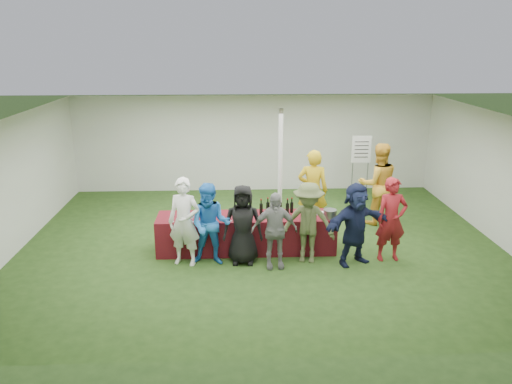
{
  "coord_description": "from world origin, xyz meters",
  "views": [
    {
      "loc": [
        -0.55,
        -9.81,
        4.17
      ],
      "look_at": [
        -0.12,
        -0.32,
        1.25
      ],
      "focal_mm": 35.0,
      "sensor_mm": 36.0,
      "label": 1
    }
  ],
  "objects_px": {
    "customer_4": "(308,223)",
    "customer_5": "(355,224)",
    "serving_table": "(246,233)",
    "staff_back": "(378,184)",
    "customer_3": "(274,230)",
    "customer_6": "(391,220)",
    "dump_bucket": "(330,214)",
    "wine_list_sign": "(361,154)",
    "staff_pourer": "(313,190)",
    "customer_2": "(243,225)",
    "customer_1": "(210,225)",
    "customer_0": "(184,222)"
  },
  "relations": [
    {
      "from": "customer_5",
      "to": "customer_6",
      "type": "relative_size",
      "value": 0.97
    },
    {
      "from": "customer_2",
      "to": "customer_3",
      "type": "height_order",
      "value": "customer_2"
    },
    {
      "from": "serving_table",
      "to": "wine_list_sign",
      "type": "xyz_separation_m",
      "value": [
        3.05,
        2.97,
        0.94
      ]
    },
    {
      "from": "staff_back",
      "to": "customer_3",
      "type": "relative_size",
      "value": 1.29
    },
    {
      "from": "customer_1",
      "to": "customer_4",
      "type": "xyz_separation_m",
      "value": [
        1.87,
        0.02,
        -0.01
      ]
    },
    {
      "from": "serving_table",
      "to": "customer_3",
      "type": "relative_size",
      "value": 2.43
    },
    {
      "from": "customer_3",
      "to": "customer_6",
      "type": "xyz_separation_m",
      "value": [
        2.29,
        0.23,
        0.09
      ]
    },
    {
      "from": "staff_pourer",
      "to": "customer_3",
      "type": "distance_m",
      "value": 2.17
    },
    {
      "from": "dump_bucket",
      "to": "staff_back",
      "type": "bearing_deg",
      "value": 49.47
    },
    {
      "from": "staff_pourer",
      "to": "staff_back",
      "type": "bearing_deg",
      "value": -156.19
    },
    {
      "from": "wine_list_sign",
      "to": "customer_1",
      "type": "distance_m",
      "value": 5.21
    },
    {
      "from": "customer_4",
      "to": "customer_5",
      "type": "xyz_separation_m",
      "value": [
        0.89,
        -0.13,
        0.01
      ]
    },
    {
      "from": "staff_pourer",
      "to": "customer_2",
      "type": "height_order",
      "value": "staff_pourer"
    },
    {
      "from": "serving_table",
      "to": "customer_1",
      "type": "xyz_separation_m",
      "value": [
        -0.69,
        -0.62,
        0.43
      ]
    },
    {
      "from": "wine_list_sign",
      "to": "customer_3",
      "type": "xyz_separation_m",
      "value": [
        -2.55,
        -3.78,
        -0.57
      ]
    },
    {
      "from": "wine_list_sign",
      "to": "customer_0",
      "type": "bearing_deg",
      "value": -139.98
    },
    {
      "from": "customer_3",
      "to": "dump_bucket",
      "type": "bearing_deg",
      "value": 23.85
    },
    {
      "from": "customer_3",
      "to": "serving_table",
      "type": "bearing_deg",
      "value": 118.96
    },
    {
      "from": "customer_0",
      "to": "customer_5",
      "type": "bearing_deg",
      "value": 13.71
    },
    {
      "from": "customer_5",
      "to": "customer_6",
      "type": "height_order",
      "value": "customer_6"
    },
    {
      "from": "dump_bucket",
      "to": "customer_3",
      "type": "height_order",
      "value": "customer_3"
    },
    {
      "from": "serving_table",
      "to": "customer_2",
      "type": "bearing_deg",
      "value": -97.65
    },
    {
      "from": "staff_back",
      "to": "customer_2",
      "type": "distance_m",
      "value": 3.77
    },
    {
      "from": "serving_table",
      "to": "dump_bucket",
      "type": "distance_m",
      "value": 1.74
    },
    {
      "from": "dump_bucket",
      "to": "customer_2",
      "type": "xyz_separation_m",
      "value": [
        -1.74,
        -0.36,
        -0.06
      ]
    },
    {
      "from": "customer_0",
      "to": "customer_2",
      "type": "xyz_separation_m",
      "value": [
        1.11,
        0.01,
        -0.08
      ]
    },
    {
      "from": "serving_table",
      "to": "staff_back",
      "type": "xyz_separation_m",
      "value": [
        3.1,
        1.45,
        0.58
      ]
    },
    {
      "from": "customer_6",
      "to": "customer_3",
      "type": "bearing_deg",
      "value": -178.39
    },
    {
      "from": "customer_2",
      "to": "customer_5",
      "type": "bearing_deg",
      "value": -0.62
    },
    {
      "from": "dump_bucket",
      "to": "customer_5",
      "type": "relative_size",
      "value": 0.16
    },
    {
      "from": "wine_list_sign",
      "to": "staff_pourer",
      "type": "xyz_separation_m",
      "value": [
        -1.53,
        -1.87,
        -0.38
      ]
    },
    {
      "from": "dump_bucket",
      "to": "customer_1",
      "type": "height_order",
      "value": "customer_1"
    },
    {
      "from": "customer_0",
      "to": "customer_2",
      "type": "distance_m",
      "value": 1.11
    },
    {
      "from": "serving_table",
      "to": "customer_4",
      "type": "bearing_deg",
      "value": -26.81
    },
    {
      "from": "customer_1",
      "to": "customer_5",
      "type": "xyz_separation_m",
      "value": [
        2.75,
        -0.1,
        0.0
      ]
    },
    {
      "from": "serving_table",
      "to": "customer_5",
      "type": "bearing_deg",
      "value": -19.26
    },
    {
      "from": "staff_pourer",
      "to": "customer_1",
      "type": "distance_m",
      "value": 2.8
    },
    {
      "from": "dump_bucket",
      "to": "wine_list_sign",
      "type": "height_order",
      "value": "wine_list_sign"
    },
    {
      "from": "staff_back",
      "to": "staff_pourer",
      "type": "bearing_deg",
      "value": 9.65
    },
    {
      "from": "serving_table",
      "to": "customer_4",
      "type": "relative_size",
      "value": 2.25
    },
    {
      "from": "serving_table",
      "to": "customer_1",
      "type": "height_order",
      "value": "customer_1"
    },
    {
      "from": "dump_bucket",
      "to": "wine_list_sign",
      "type": "xyz_separation_m",
      "value": [
        1.39,
        3.19,
        0.48
      ]
    },
    {
      "from": "customer_3",
      "to": "customer_4",
      "type": "relative_size",
      "value": 0.93
    },
    {
      "from": "staff_pourer",
      "to": "customer_2",
      "type": "relative_size",
      "value": 1.19
    },
    {
      "from": "staff_back",
      "to": "customer_0",
      "type": "height_order",
      "value": "staff_back"
    },
    {
      "from": "staff_pourer",
      "to": "dump_bucket",
      "type": "bearing_deg",
      "value": 107.53
    },
    {
      "from": "staff_pourer",
      "to": "customer_0",
      "type": "relative_size",
      "value": 1.09
    },
    {
      "from": "customer_2",
      "to": "customer_3",
      "type": "relative_size",
      "value": 1.05
    },
    {
      "from": "dump_bucket",
      "to": "customer_0",
      "type": "distance_m",
      "value": 2.88
    },
    {
      "from": "customer_3",
      "to": "wine_list_sign",
      "type": "bearing_deg",
      "value": 52.91
    }
  ]
}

